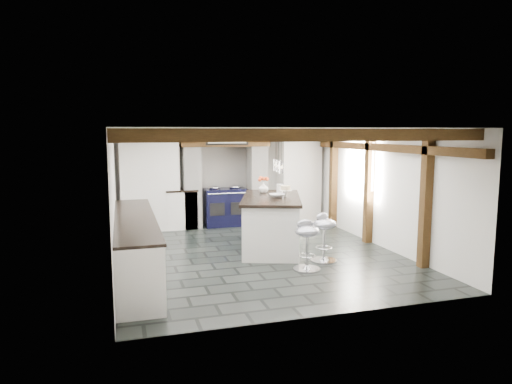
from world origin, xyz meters
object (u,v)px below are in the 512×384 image
object	(u,v)px
kitchen_island	(271,222)
bar_stool_far	(307,239)
range_cooker	(225,206)
bar_stool_near	(324,232)

from	to	relation	value
kitchen_island	bar_stool_far	bearing A→B (deg)	-65.95
range_cooker	bar_stool_near	distance (m)	3.63
kitchen_island	bar_stool_near	world-z (taller)	kitchen_island
kitchen_island	bar_stool_far	xyz separation A→B (m)	(0.13, -1.46, -0.01)
kitchen_island	bar_stool_near	size ratio (longest dim) A/B	2.70
bar_stool_near	bar_stool_far	bearing A→B (deg)	-165.38
kitchen_island	bar_stool_near	bearing A→B (deg)	-42.08
kitchen_island	bar_stool_far	distance (m)	1.47
kitchen_island	range_cooker	bearing A→B (deg)	117.70
bar_stool_near	bar_stool_far	distance (m)	0.60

